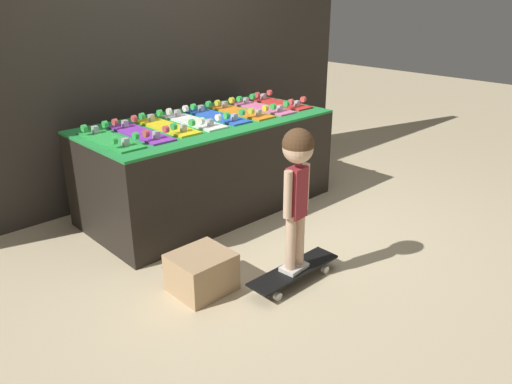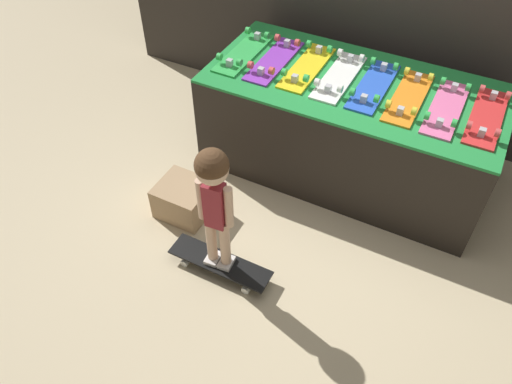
% 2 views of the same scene
% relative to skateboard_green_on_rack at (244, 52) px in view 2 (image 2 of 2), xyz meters
% --- Properties ---
extents(ground_plane, '(16.00, 16.00, 0.00)m').
position_rel_skateboard_green_on_rack_xyz_m(ground_plane, '(0.86, -0.57, -0.79)').
color(ground_plane, beige).
extents(display_rack, '(2.05, 0.98, 0.77)m').
position_rel_skateboard_green_on_rack_xyz_m(display_rack, '(0.86, 0.01, -0.40)').
color(display_rack, black).
rests_on(display_rack, ground_plane).
extents(skateboard_green_on_rack, '(0.19, 0.65, 0.09)m').
position_rel_skateboard_green_on_rack_xyz_m(skateboard_green_on_rack, '(0.00, 0.00, 0.00)').
color(skateboard_green_on_rack, green).
rests_on(skateboard_green_on_rack, display_rack).
extents(skateboard_purple_on_rack, '(0.19, 0.65, 0.09)m').
position_rel_skateboard_green_on_rack_xyz_m(skateboard_purple_on_rack, '(0.25, 0.01, 0.00)').
color(skateboard_purple_on_rack, purple).
rests_on(skateboard_purple_on_rack, display_rack).
extents(skateboard_yellow_on_rack, '(0.19, 0.65, 0.09)m').
position_rel_skateboard_green_on_rack_xyz_m(skateboard_yellow_on_rack, '(0.49, 0.03, 0.00)').
color(skateboard_yellow_on_rack, yellow).
rests_on(skateboard_yellow_on_rack, display_rack).
extents(skateboard_white_on_rack, '(0.19, 0.65, 0.09)m').
position_rel_skateboard_green_on_rack_xyz_m(skateboard_white_on_rack, '(0.74, 0.02, 0.00)').
color(skateboard_white_on_rack, white).
rests_on(skateboard_white_on_rack, display_rack).
extents(skateboard_blue_on_rack, '(0.19, 0.65, 0.09)m').
position_rel_skateboard_green_on_rack_xyz_m(skateboard_blue_on_rack, '(0.99, 0.02, 0.00)').
color(skateboard_blue_on_rack, blue).
rests_on(skateboard_blue_on_rack, display_rack).
extents(skateboard_orange_on_rack, '(0.19, 0.65, 0.09)m').
position_rel_skateboard_green_on_rack_xyz_m(skateboard_orange_on_rack, '(1.23, -0.00, 0.00)').
color(skateboard_orange_on_rack, orange).
rests_on(skateboard_orange_on_rack, display_rack).
extents(skateboard_pink_on_rack, '(0.19, 0.65, 0.09)m').
position_rel_skateboard_green_on_rack_xyz_m(skateboard_pink_on_rack, '(1.48, -0.01, 0.00)').
color(skateboard_pink_on_rack, pink).
rests_on(skateboard_pink_on_rack, display_rack).
extents(skateboard_red_on_rack, '(0.19, 0.65, 0.09)m').
position_rel_skateboard_green_on_rack_xyz_m(skateboard_red_on_rack, '(1.73, 0.02, 0.00)').
color(skateboard_red_on_rack, red).
rests_on(skateboard_red_on_rack, display_rack).
extents(skateboard_on_floor, '(0.69, 0.18, 0.09)m').
position_rel_skateboard_green_on_rack_xyz_m(skateboard_on_floor, '(0.51, -1.30, -0.72)').
color(skateboard_on_floor, black).
rests_on(skateboard_on_floor, ground_plane).
extents(child, '(0.22, 0.19, 0.93)m').
position_rel_skateboard_green_on_rack_xyz_m(child, '(0.51, -1.30, -0.05)').
color(child, silver).
rests_on(child, skateboard_on_floor).
extents(storage_box, '(0.36, 0.33, 0.25)m').
position_rel_skateboard_green_on_rack_xyz_m(storage_box, '(0.03, -0.97, -0.66)').
color(storage_box, tan).
rests_on(storage_box, ground_plane).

